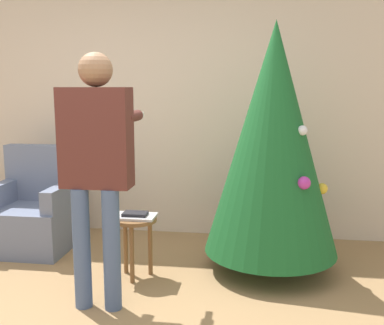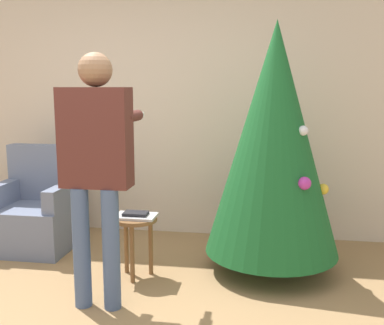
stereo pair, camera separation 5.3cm
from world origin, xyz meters
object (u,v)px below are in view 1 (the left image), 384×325
at_px(armchair, 34,214).
at_px(person_standing, 96,156).
at_px(christmas_tree, 273,140).
at_px(side_stool, 136,230).

distance_m(armchair, person_standing, 1.61).
distance_m(christmas_tree, armchair, 2.37).
relative_size(christmas_tree, person_standing, 1.17).
bearing_deg(person_standing, side_stool, 75.71).
height_order(person_standing, side_stool, person_standing).
relative_size(christmas_tree, armchair, 2.11).
bearing_deg(armchair, side_stool, -24.45).
distance_m(christmas_tree, side_stool, 1.33).
distance_m(christmas_tree, person_standing, 1.44).
bearing_deg(armchair, christmas_tree, -5.63).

